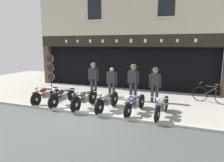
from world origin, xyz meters
The scene contains 16 objects.
ground centered at (0.00, -0.98, -0.04)m, with size 23.77×22.00×0.18m.
shop_facade centered at (0.00, 6.99, 1.77)m, with size 12.07×4.42×6.66m.
motorcycle_far_left centered at (-2.63, 0.95, 0.42)m, with size 0.62×1.95×0.91m.
motorcycle_left centered at (-1.62, 0.89, 0.43)m, with size 0.62×2.05×0.92m.
motorcycle_center_left centered at (-0.47, 0.82, 0.44)m, with size 0.62×2.03×0.94m.
motorcycle_center centered at (0.58, 0.85, 0.43)m, with size 0.62×1.99×0.92m.
motorcycle_center_right centered at (1.75, 0.92, 0.42)m, with size 0.62×2.04×0.91m.
motorcycle_right centered at (2.82, 0.89, 0.43)m, with size 0.62×2.07×0.92m.
salesman_left centered at (-1.08, 3.05, 0.99)m, with size 0.55×0.35×1.76m.
shopkeeper_center centered at (0.12, 2.68, 0.89)m, with size 0.56×0.25×1.60m.
salesman_right centered at (1.22, 2.75, 1.01)m, with size 0.56×0.37×1.79m.
assistant_far_right centered at (2.25, 2.85, 0.92)m, with size 0.55×0.34×1.66m.
tyre_sign_pole centered at (-4.56, 3.99, 1.26)m, with size 0.52×0.06×2.29m.
advert_board_near centered at (1.89, 5.40, 1.68)m, with size 0.66×0.03×1.03m.
advert_board_far centered at (2.96, 5.40, 1.70)m, with size 0.80×0.03×0.97m.
leaning_bicycle centered at (4.81, 3.63, 0.38)m, with size 1.68×0.65×0.95m.
Camera 1 is at (3.58, -6.70, 2.76)m, focal length 32.23 mm.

